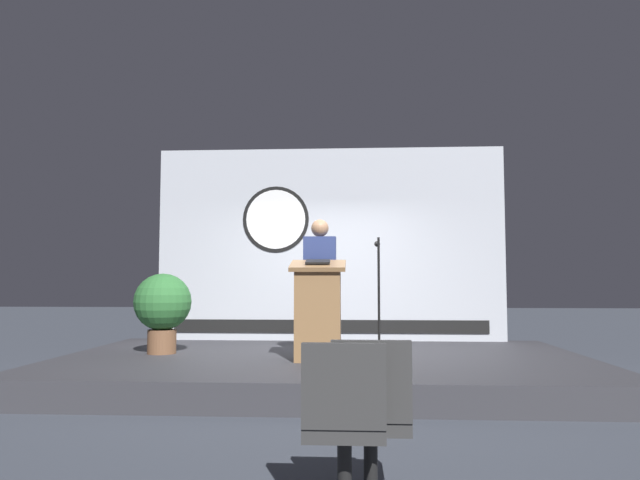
# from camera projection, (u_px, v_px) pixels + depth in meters

# --- Properties ---
(ground_plane) EXTENTS (40.00, 40.00, 0.00)m
(ground_plane) POSITION_uv_depth(u_px,v_px,m) (324.00, 380.00, 7.21)
(ground_plane) COLOR #383D47
(stage_platform) EXTENTS (6.40, 4.00, 0.30)m
(stage_platform) POSITION_uv_depth(u_px,v_px,m) (324.00, 368.00, 7.22)
(stage_platform) COLOR #333338
(stage_platform) RESTS_ON ground
(banner_display) EXTENTS (5.38, 0.12, 2.99)m
(banner_display) POSITION_uv_depth(u_px,v_px,m) (329.00, 244.00, 9.18)
(banner_display) COLOR #B2B7C1
(banner_display) RESTS_ON stage_platform
(podium) EXTENTS (0.64, 0.50, 1.17)m
(podium) POSITION_uv_depth(u_px,v_px,m) (318.00, 311.00, 6.78)
(podium) COLOR olive
(podium) RESTS_ON stage_platform
(speaker_person) EXTENTS (0.40, 0.26, 1.68)m
(speaker_person) POSITION_uv_depth(u_px,v_px,m) (320.00, 285.00, 7.28)
(speaker_person) COLOR black
(speaker_person) RESTS_ON stage_platform
(microphone_stand) EXTENTS (0.24, 0.53, 1.41)m
(microphone_stand) POSITION_uv_depth(u_px,v_px,m) (379.00, 319.00, 6.64)
(microphone_stand) COLOR black
(microphone_stand) RESTS_ON stage_platform
(potted_plant) EXTENTS (0.72, 0.72, 1.01)m
(potted_plant) POSITION_uv_depth(u_px,v_px,m) (163.00, 306.00, 7.48)
(potted_plant) COLOR brown
(potted_plant) RESTS_ON stage_platform
(audience_chair_left) EXTENTS (0.44, 0.45, 0.89)m
(audience_chair_left) POSITION_uv_depth(u_px,v_px,m) (344.00, 415.00, 3.16)
(audience_chair_left) COLOR black
(audience_chair_left) RESTS_ON ground
(audience_chair_right) EXTENTS (0.44, 0.45, 0.89)m
(audience_chair_right) POSITION_uv_depth(u_px,v_px,m) (371.00, 409.00, 3.31)
(audience_chair_right) COLOR black
(audience_chair_right) RESTS_ON ground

